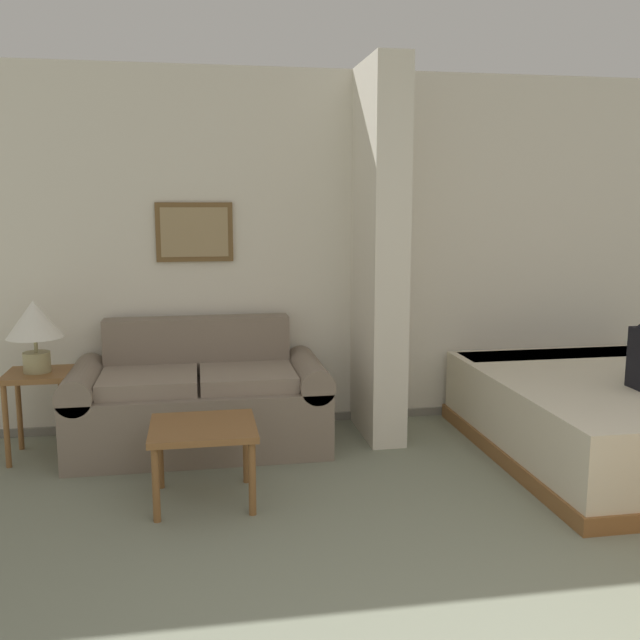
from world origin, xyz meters
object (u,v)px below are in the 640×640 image
(couch, at_px, (199,401))
(coffee_table, at_px, (203,435))
(table_lamp, at_px, (34,324))
(bed, at_px, (617,416))

(couch, xyz_separation_m, coffee_table, (0.02, -0.93, 0.06))
(couch, relative_size, table_lamp, 3.70)
(coffee_table, xyz_separation_m, bed, (2.69, 0.28, -0.12))
(coffee_table, distance_m, table_lamp, 1.47)
(coffee_table, height_order, table_lamp, table_lamp)
(coffee_table, relative_size, bed, 0.28)
(couch, bearing_deg, table_lamp, -178.26)
(couch, relative_size, coffee_table, 2.97)
(table_lamp, bearing_deg, bed, -9.42)
(couch, distance_m, table_lamp, 1.17)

